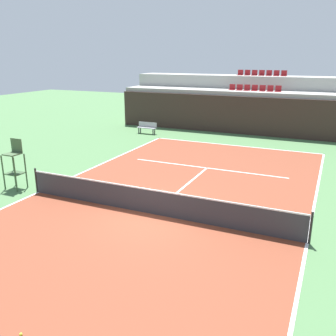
% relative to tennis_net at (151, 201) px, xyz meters
% --- Properties ---
extents(ground_plane, '(80.00, 80.00, 0.00)m').
position_rel_tennis_net_xyz_m(ground_plane, '(0.00, 0.00, -0.51)').
color(ground_plane, '#477042').
extents(court_surface, '(11.00, 24.00, 0.01)m').
position_rel_tennis_net_xyz_m(court_surface, '(0.00, 0.00, -0.50)').
color(court_surface, brown).
rests_on(court_surface, ground_plane).
extents(baseline_far, '(11.00, 0.10, 0.00)m').
position_rel_tennis_net_xyz_m(baseline_far, '(0.00, 11.95, -0.50)').
color(baseline_far, white).
rests_on(baseline_far, court_surface).
extents(sideline_left, '(0.10, 24.00, 0.00)m').
position_rel_tennis_net_xyz_m(sideline_left, '(-5.45, 0.00, -0.50)').
color(sideline_left, white).
rests_on(sideline_left, court_surface).
extents(sideline_right, '(0.10, 24.00, 0.00)m').
position_rel_tennis_net_xyz_m(sideline_right, '(5.45, 0.00, -0.50)').
color(sideline_right, white).
rests_on(sideline_right, court_surface).
extents(service_line_far, '(8.26, 0.10, 0.00)m').
position_rel_tennis_net_xyz_m(service_line_far, '(0.00, 6.40, -0.50)').
color(service_line_far, white).
rests_on(service_line_far, court_surface).
extents(centre_service_line, '(0.10, 6.40, 0.00)m').
position_rel_tennis_net_xyz_m(centre_service_line, '(0.00, 3.20, -0.50)').
color(centre_service_line, white).
rests_on(centre_service_line, court_surface).
extents(back_wall, '(20.97, 0.30, 2.79)m').
position_rel_tennis_net_xyz_m(back_wall, '(0.00, 15.86, 0.88)').
color(back_wall, '#33231E').
rests_on(back_wall, ground_plane).
extents(stands_tier_lower, '(20.97, 2.40, 3.09)m').
position_rel_tennis_net_xyz_m(stands_tier_lower, '(0.00, 17.21, 1.04)').
color(stands_tier_lower, '#9E9E99').
rests_on(stands_tier_lower, ground_plane).
extents(stands_tier_upper, '(20.97, 2.40, 4.10)m').
position_rel_tennis_net_xyz_m(stands_tier_upper, '(0.00, 19.61, 1.54)').
color(stands_tier_upper, '#9E9E99').
rests_on(stands_tier_upper, ground_plane).
extents(seating_row_lower, '(3.91, 0.44, 0.44)m').
position_rel_tennis_net_xyz_m(seating_row_lower, '(0.00, 17.31, 2.71)').
color(seating_row_lower, maroon).
rests_on(seating_row_lower, stands_tier_lower).
extents(seating_row_upper, '(3.91, 0.44, 0.44)m').
position_rel_tennis_net_xyz_m(seating_row_upper, '(0.00, 19.71, 3.71)').
color(seating_row_upper, maroon).
rests_on(seating_row_upper, stands_tier_upper).
extents(tennis_net, '(11.08, 0.08, 1.07)m').
position_rel_tennis_net_xyz_m(tennis_net, '(0.00, 0.00, 0.00)').
color(tennis_net, black).
rests_on(tennis_net, court_surface).
extents(umpire_chair, '(0.76, 0.66, 2.20)m').
position_rel_tennis_net_xyz_m(umpire_chair, '(-6.70, 0.06, 0.68)').
color(umpire_chair, '#334C2D').
rests_on(umpire_chair, ground_plane).
extents(player_bench, '(1.50, 0.40, 0.85)m').
position_rel_tennis_net_xyz_m(player_bench, '(-6.99, 13.08, -0.00)').
color(player_bench, '#99999E').
rests_on(player_bench, ground_plane).
extents(tennis_ball_0, '(0.07, 0.07, 0.07)m').
position_rel_tennis_net_xyz_m(tennis_ball_0, '(0.32, -6.69, -0.47)').
color(tennis_ball_0, '#CCE033').
rests_on(tennis_ball_0, court_surface).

